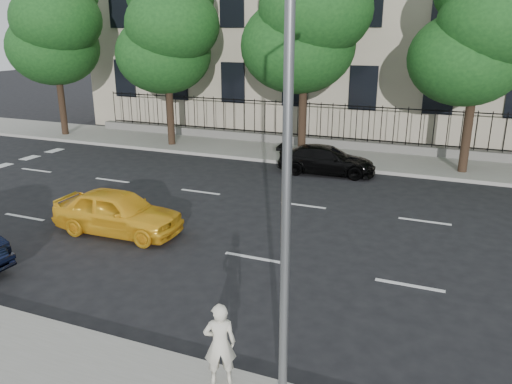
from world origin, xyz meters
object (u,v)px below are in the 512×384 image
at_px(street_light, 301,74).
at_px(black_sedan, 327,160).
at_px(yellow_taxi, 118,212).
at_px(woman_near, 220,344).

distance_m(street_light, black_sedan, 14.08).
bearing_deg(yellow_taxi, street_light, -124.23).
height_order(yellow_taxi, black_sedan, yellow_taxi).
bearing_deg(yellow_taxi, black_sedan, -26.78).
distance_m(street_light, woman_near, 4.44).
relative_size(street_light, yellow_taxi, 2.07).
distance_m(street_light, yellow_taxi, 9.27).
height_order(black_sedan, woman_near, woman_near).
height_order(street_light, woman_near, street_light).
height_order(street_light, yellow_taxi, street_light).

